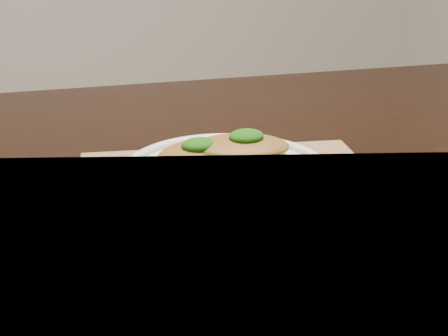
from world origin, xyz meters
name	(u,v)px	position (x,y,z in m)	size (l,w,h in m)	color
placemat	(230,184)	(-0.07, -0.24, 0.75)	(0.41, 0.30, 0.00)	#936F4B
dinner_plate	(226,174)	(-0.07, -0.24, 0.77)	(0.29, 0.29, 0.03)	silver
knife	(201,146)	(-0.05, -0.10, 0.76)	(0.20, 0.06, 0.01)	silver
fork	(262,234)	(-0.10, -0.40, 0.76)	(0.16, 0.04, 0.01)	silver
chicken_fillet_left	(196,152)	(-0.09, -0.18, 0.78)	(0.12, 0.08, 0.02)	olive
chicken_fillet_right	(241,147)	(-0.04, -0.21, 0.79)	(0.13, 0.09, 0.03)	olive
pesto_dollop_left	(199,145)	(-0.09, -0.19, 0.80)	(0.05, 0.04, 0.02)	#104109
pesto_dollop_right	(246,136)	(-0.03, -0.21, 0.81)	(0.05, 0.04, 0.02)	#104109
broccolini_bundle	(246,182)	(-0.07, -0.29, 0.78)	(0.19, 0.20, 0.04)	#15640D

